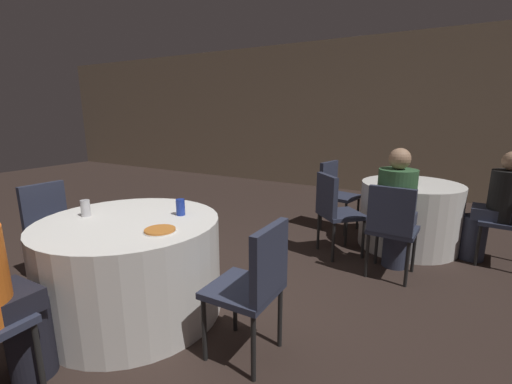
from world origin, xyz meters
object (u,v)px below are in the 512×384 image
chair_near_west (51,222)px  soda_can_blue (180,207)px  table_far (409,215)px  pizza_plate_near (160,230)px  bottle_far (399,174)px  chair_near_east (256,279)px  chair_far_west (334,189)px  person_black_shirt (495,208)px  soda_can_silver (86,208)px  chair_far_south (392,223)px  table_near (132,266)px  chair_far_southwest (334,207)px  person_green_jacket (396,211)px

chair_near_west → soda_can_blue: 1.35m
table_far → soda_can_blue: (-1.39, -2.16, 0.42)m
pizza_plate_near → bottle_far: size_ratio=0.79×
chair_near_east → chair_far_west: size_ratio=1.00×
person_black_shirt → soda_can_silver: (-2.75, -2.47, 0.22)m
chair_far_south → chair_near_west: bearing=-147.4°
table_near → pizza_plate_near: (0.38, -0.07, 0.37)m
chair_near_west → soda_can_silver: 0.76m
soda_can_silver → chair_far_southwest: bearing=54.6°
person_black_shirt → soda_can_silver: 3.70m
chair_near_east → chair_far_southwest: bearing=2.3°
bottle_far → chair_far_southwest: bearing=-143.8°
chair_near_east → person_black_shirt: bearing=-29.8°
table_far → person_black_shirt: (0.77, -0.06, 0.20)m
chair_near_east → soda_can_silver: size_ratio=7.10×
person_black_shirt → person_green_jacket: person_green_jacket is taller
chair_far_south → chair_far_west: same height
chair_near_east → bottle_far: bottle_far is taller
chair_near_east → chair_near_west: same height
table_far → chair_near_east: size_ratio=1.21×
chair_far_southwest → soda_can_blue: (-0.73, -1.49, 0.26)m
person_black_shirt → soda_can_blue: size_ratio=9.22×
table_far → chair_far_southwest: chair_far_southwest is taller
person_black_shirt → soda_can_silver: person_black_shirt is taller
chair_far_west → soda_can_silver: (-1.07, -2.72, 0.26)m
soda_can_blue → soda_can_silver: (-0.59, -0.37, 0.00)m
chair_far_southwest → pizza_plate_near: size_ratio=4.11×
person_green_jacket → bottle_far: person_green_jacket is taller
chair_far_west → soda_can_silver: size_ratio=7.10×
chair_far_west → soda_can_blue: 2.41m
table_near → bottle_far: bottle_far is taller
soda_can_blue → soda_can_silver: size_ratio=1.00×
chair_far_south → chair_far_southwest: same height
table_far → chair_near_east: bearing=-103.4°
table_far → chair_near_east: 2.51m
chair_near_west → chair_far_south: same height
person_black_shirt → bottle_far: bearing=107.6°
pizza_plate_near → soda_can_silver: 0.73m
chair_far_south → bottle_far: size_ratio=3.24×
table_far → person_green_jacket: 0.81m
chair_far_west → soda_can_blue: bearing=0.3°
chair_far_south → bottle_far: 0.75m
table_near → table_far: size_ratio=1.23×
chair_far_south → soda_can_silver: chair_far_south is taller
table_near → table_far: (1.63, 2.44, 0.00)m
chair_near_east → soda_can_silver: (-1.40, -0.09, 0.26)m
soda_can_silver → chair_far_south: bearing=39.6°
chair_near_west → pizza_plate_near: size_ratio=4.11×
chair_near_east → pizza_plate_near: chair_near_east is taller
chair_near_west → bottle_far: bearing=131.5°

